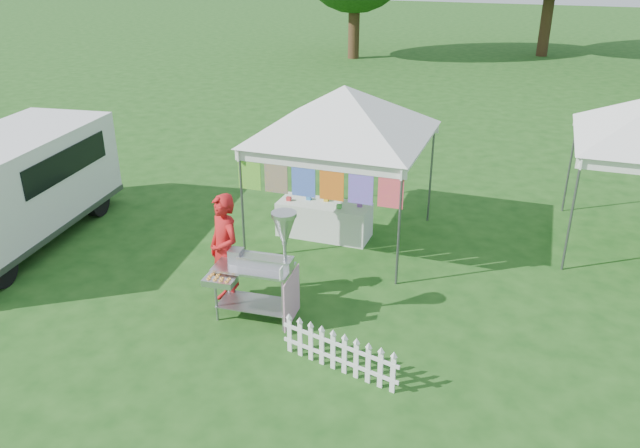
% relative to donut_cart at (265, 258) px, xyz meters
% --- Properties ---
extents(ground, '(120.00, 120.00, 0.00)m').
position_rel_donut_cart_xyz_m(ground, '(0.20, -0.34, -1.06)').
color(ground, '#1A4814').
rests_on(ground, ground).
extents(canopy_main, '(4.24, 4.24, 3.45)m').
position_rel_donut_cart_xyz_m(canopy_main, '(0.20, 3.15, 1.93)').
color(canopy_main, '#59595E').
rests_on(canopy_main, ground).
extents(donut_cart, '(1.28, 0.96, 1.80)m').
position_rel_donut_cart_xyz_m(donut_cart, '(0.00, 0.00, 0.00)').
color(donut_cart, gray).
rests_on(donut_cart, ground).
extents(vendor, '(0.81, 0.74, 1.85)m').
position_rel_donut_cart_xyz_m(vendor, '(-0.80, 0.25, -0.13)').
color(vendor, '#B41617').
rests_on(vendor, ground).
extents(cargo_van, '(2.60, 5.11, 2.03)m').
position_rel_donut_cart_xyz_m(cargo_van, '(-5.69, 0.97, 0.04)').
color(cargo_van, white).
rests_on(cargo_van, ground).
extents(picket_fence, '(1.76, 0.45, 0.56)m').
position_rel_donut_cart_xyz_m(picket_fence, '(1.43, -0.85, -0.77)').
color(picket_fence, white).
rests_on(picket_fence, ground).
extents(display_table, '(1.80, 0.70, 0.69)m').
position_rel_donut_cart_xyz_m(display_table, '(-0.18, 3.16, -0.71)').
color(display_table, white).
rests_on(display_table, ground).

